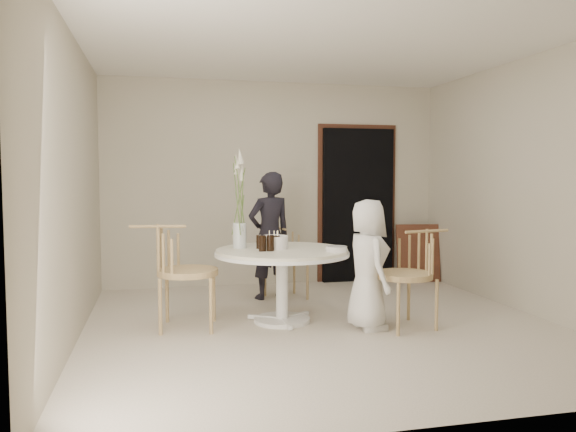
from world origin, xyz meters
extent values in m
plane|color=beige|center=(0.00, 0.00, 0.00)|extent=(4.50, 4.50, 0.00)
plane|color=white|center=(0.00, 0.00, 2.70)|extent=(4.50, 4.50, 0.00)
plane|color=beige|center=(0.00, 2.25, 1.35)|extent=(4.50, 0.00, 4.50)
plane|color=beige|center=(0.00, -2.25, 1.35)|extent=(4.50, 0.00, 4.50)
plane|color=beige|center=(-2.25, 0.00, 1.35)|extent=(0.00, 4.50, 4.50)
plane|color=beige|center=(2.25, 0.00, 1.35)|extent=(0.00, 4.50, 4.50)
cube|color=black|center=(1.15, 2.19, 1.05)|extent=(1.00, 0.10, 2.10)
cube|color=#5A2A1F|center=(1.15, 2.23, 1.11)|extent=(1.12, 0.03, 2.22)
cylinder|color=white|center=(-0.35, 0.25, 0.02)|extent=(0.56, 0.56, 0.04)
cylinder|color=white|center=(-0.35, 0.25, 0.34)|extent=(0.12, 0.12, 0.65)
cylinder|color=white|center=(-0.35, 0.25, 0.68)|extent=(1.33, 1.33, 0.03)
cylinder|color=white|center=(-0.35, 0.25, 0.71)|extent=(1.30, 1.30, 0.04)
cube|color=#5A2A1F|center=(1.95, 1.95, 0.39)|extent=(0.62, 0.27, 0.79)
cylinder|color=tan|center=(-0.22, 1.10, 0.22)|extent=(0.03, 0.03, 0.43)
cylinder|color=tan|center=(0.16, 1.17, 0.22)|extent=(0.03, 0.03, 0.43)
cylinder|color=tan|center=(-0.29, 1.48, 0.22)|extent=(0.03, 0.03, 0.43)
cylinder|color=tan|center=(0.09, 1.55, 0.22)|extent=(0.03, 0.03, 0.43)
cylinder|color=tan|center=(-0.06, 1.32, 0.45)|extent=(0.48, 0.48, 0.05)
cylinder|color=tan|center=(0.48, -0.05, 0.24)|extent=(0.03, 0.03, 0.49)
cylinder|color=tan|center=(0.57, -0.48, 0.24)|extent=(0.03, 0.03, 0.49)
cylinder|color=tan|center=(0.91, 0.03, 0.24)|extent=(0.03, 0.03, 0.49)
cylinder|color=tan|center=(0.99, -0.39, 0.24)|extent=(0.03, 0.03, 0.49)
cylinder|color=tan|center=(0.74, -0.22, 0.51)|extent=(0.54, 0.54, 0.05)
cylinder|color=tan|center=(-1.08, -0.03, 0.26)|extent=(0.03, 0.03, 0.52)
cylinder|color=tan|center=(-1.01, 0.43, 0.26)|extent=(0.03, 0.03, 0.52)
cylinder|color=tan|center=(-1.53, 0.04, 0.26)|extent=(0.03, 0.03, 0.52)
cylinder|color=tan|center=(-1.46, 0.50, 0.26)|extent=(0.03, 0.03, 0.52)
cylinder|color=tan|center=(-1.27, 0.24, 0.54)|extent=(0.57, 0.57, 0.06)
imported|color=black|center=(-0.26, 1.35, 0.75)|extent=(0.63, 0.51, 1.50)
imported|color=white|center=(0.39, -0.17, 0.62)|extent=(0.42, 0.62, 1.23)
cylinder|color=white|center=(-0.42, 0.29, 0.80)|extent=(0.27, 0.27, 0.13)
cylinder|color=beige|center=(-0.42, 0.29, 0.89)|extent=(0.01, 0.01, 0.05)
cylinder|color=beige|center=(-0.38, 0.33, 0.89)|extent=(0.01, 0.01, 0.05)
cylinder|color=beige|center=(-0.46, 0.32, 0.89)|extent=(0.01, 0.01, 0.05)
cylinder|color=beige|center=(-0.40, 0.25, 0.89)|extent=(0.01, 0.01, 0.05)
cylinder|color=black|center=(-0.57, 0.14, 0.81)|extent=(0.08, 0.08, 0.15)
cylinder|color=black|center=(-0.49, 0.14, 0.81)|extent=(0.09, 0.09, 0.15)
cylinder|color=black|center=(-0.56, 0.34, 0.80)|extent=(0.07, 0.07, 0.14)
cylinder|color=black|center=(-0.41, 0.20, 0.80)|extent=(0.07, 0.07, 0.14)
cylinder|color=silver|center=(0.12, -0.04, 0.76)|extent=(0.27, 0.27, 0.05)
cylinder|color=silver|center=(-0.74, 0.44, 0.86)|extent=(0.14, 0.14, 0.25)
cylinder|color=#537230|center=(-0.72, 0.44, 1.17)|extent=(0.01, 0.01, 0.63)
cone|color=beige|center=(-0.72, 0.44, 1.49)|extent=(0.06, 0.06, 0.16)
cylinder|color=#537230|center=(-0.75, 0.46, 1.20)|extent=(0.01, 0.01, 0.69)
cone|color=beige|center=(-0.75, 0.46, 1.54)|extent=(0.06, 0.06, 0.16)
cylinder|color=#537230|center=(-0.77, 0.43, 1.23)|extent=(0.01, 0.01, 0.74)
cone|color=beige|center=(-0.77, 0.43, 1.60)|extent=(0.06, 0.06, 0.16)
cylinder|color=#537230|center=(-0.74, 0.41, 1.25)|extent=(0.01, 0.01, 0.79)
cone|color=beige|center=(-0.74, 0.41, 1.65)|extent=(0.06, 0.06, 0.16)
camera|label=1|loc=(-1.54, -5.12, 1.44)|focal=35.00mm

